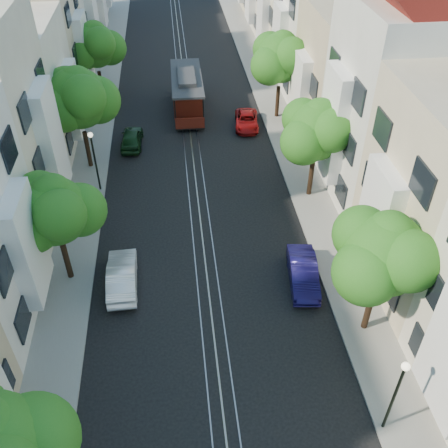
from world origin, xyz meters
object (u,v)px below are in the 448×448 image
object	(u,v)px
tree_e_d	(281,59)
tree_w_b	(55,213)
cable_car	(187,91)
lamp_east	(398,387)
parked_car_e_mid	(303,273)
parked_car_w_mid	(122,276)
lamp_west	(94,153)
tree_e_b	(385,256)
parked_car_e_far	(247,121)
tree_w_d	(96,47)
tree_e_c	(318,132)
parked_car_w_far	(132,138)
tree_w_c	(79,100)

from	to	relation	value
tree_e_d	tree_w_b	size ratio (longest dim) A/B	1.09
tree_e_d	tree_w_b	bearing A→B (deg)	-130.27
cable_car	lamp_east	bearing A→B (deg)	-77.36
parked_car_e_mid	parked_car_w_mid	size ratio (longest dim) A/B	0.96
lamp_east	lamp_west	bearing A→B (deg)	124.99
tree_e_b	tree_e_d	size ratio (longest dim) A/B	0.98
parked_car_e_mid	parked_car_e_far	world-z (taller)	parked_car_e_mid
parked_car_w_mid	tree_w_b	bearing A→B (deg)	-18.77
tree_w_d	tree_w_b	bearing A→B (deg)	-90.00
lamp_east	tree_e_c	bearing A→B (deg)	86.56
tree_e_b	cable_car	world-z (taller)	tree_e_b
tree_w_d	cable_car	distance (m)	8.30
tree_e_c	lamp_east	world-z (taller)	tree_e_c
tree_e_b	cable_car	size ratio (longest dim) A/B	0.85
lamp_east	tree_w_d	bearing A→B (deg)	112.80
tree_w_b	parked_car_w_mid	xyz separation A→B (m)	(2.74, -0.83, -3.71)
tree_e_b	parked_car_w_far	xyz separation A→B (m)	(-11.66, 18.69, -4.10)
tree_e_d	tree_w_d	size ratio (longest dim) A/B	1.05
lamp_west	parked_car_e_far	distance (m)	13.44
tree_e_d	tree_e_c	bearing A→B (deg)	-90.00
tree_e_d	lamp_east	bearing A→B (deg)	-92.04
parked_car_e_far	parked_car_w_far	distance (m)	9.14
tree_w_d	tree_e_b	bearing A→B (deg)	-61.93
tree_e_c	lamp_east	distance (m)	16.10
parked_car_e_mid	lamp_east	bearing A→B (deg)	-74.67
lamp_east	parked_car_e_mid	bearing A→B (deg)	99.08
parked_car_w_mid	lamp_west	bearing A→B (deg)	-79.77
lamp_east	parked_car_w_far	world-z (taller)	lamp_east
tree_w_d	parked_car_w_far	xyz separation A→B (m)	(2.74, -8.31, -3.96)
tree_w_c	parked_car_w_mid	bearing A→B (deg)	-76.96
lamp_west	tree_w_d	bearing A→B (deg)	93.44
tree_e_b	tree_w_b	distance (m)	15.25
tree_w_c	tree_w_d	bearing A→B (deg)	90.00
tree_e_d	parked_car_w_far	size ratio (longest dim) A/B	1.83
lamp_west	parked_car_w_mid	world-z (taller)	lamp_west
lamp_east	lamp_west	size ratio (longest dim) A/B	1.00
tree_w_d	lamp_east	bearing A→B (deg)	-67.20
tree_w_b	tree_w_d	distance (m)	22.00
cable_car	parked_car_e_mid	bearing A→B (deg)	-76.13
tree_e_c	parked_car_w_far	bearing A→B (deg)	146.61
tree_e_b	tree_e_c	distance (m)	11.00
tree_e_c	parked_car_w_far	distance (m)	14.52
parked_car_w_mid	tree_e_d	bearing A→B (deg)	-125.06
tree_e_b	cable_car	distance (m)	25.20
tree_e_b	tree_w_c	xyz separation A→B (m)	(-14.40, 16.00, 0.34)
tree_w_c	tree_w_d	distance (m)	11.01
parked_car_w_far	tree_w_d	bearing A→B (deg)	-69.04
tree_e_d	cable_car	distance (m)	8.08
tree_e_c	parked_car_e_far	distance (m)	10.82
lamp_east	tree_e_b	bearing A→B (deg)	79.07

